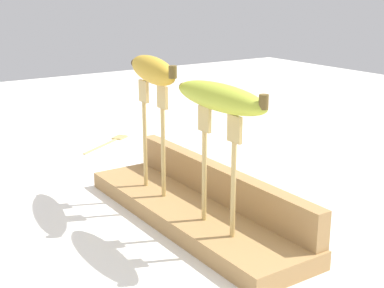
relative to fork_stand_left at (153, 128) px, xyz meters
name	(u,v)px	position (x,y,z in m)	size (l,w,h in m)	color
ground_plane	(192,221)	(0.09, 0.02, -0.14)	(3.00, 3.00, 0.00)	silver
wooden_board	(192,213)	(0.09, 0.02, -0.12)	(0.46, 0.13, 0.03)	#A87F4C
board_backstop	(219,182)	(0.09, 0.07, -0.08)	(0.45, 0.02, 0.06)	#A87F4C
fork_stand_left	(153,128)	(0.00, 0.00, 0.00)	(0.09, 0.01, 0.18)	tan
fork_stand_right	(219,159)	(0.18, 0.00, -0.01)	(0.09, 0.01, 0.17)	tan
banana_raised_left	(152,70)	(0.00, 0.00, 0.09)	(0.19, 0.07, 0.04)	gold
banana_raised_right	(219,97)	(0.18, 0.00, 0.08)	(0.19, 0.05, 0.04)	#B2C138
fork_fallen_near	(111,141)	(-0.40, 0.11, -0.13)	(0.10, 0.15, 0.01)	tan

